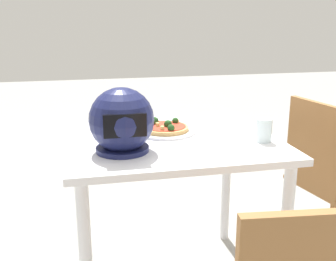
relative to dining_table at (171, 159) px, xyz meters
The scene contains 6 objects.
dining_table is the anchor object (origin of this frame).
pizza_plate 0.14m from the dining_table, 82.32° to the right, with size 0.29×0.29×0.01m, color white.
pizza 0.16m from the dining_table, 82.47° to the right, with size 0.22×0.22×0.05m.
motorcycle_helmet 0.37m from the dining_table, 33.47° to the left, with size 0.27×0.27×0.27m.
drinking_glass 0.44m from the dining_table, 157.52° to the left, with size 0.07×0.07×0.10m, color silver.
chair_side 0.85m from the dining_table, behind, with size 0.47×0.47×0.90m.
Camera 1 is at (0.41, 1.80, 1.32)m, focal length 44.71 mm.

